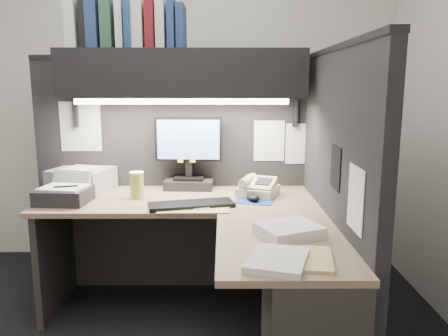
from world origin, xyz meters
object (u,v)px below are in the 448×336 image
at_px(overhead_shelf, 183,74).
at_px(keyboard, 191,205).
at_px(telephone, 258,188).
at_px(notebook_stack, 64,196).
at_px(monitor, 189,161).
at_px(desk, 232,279).
at_px(coffee_cup, 137,186).
at_px(printer, 82,179).

distance_m(overhead_shelf, keyboard, 0.85).
relative_size(keyboard, telephone, 2.07).
height_order(keyboard, telephone, telephone).
xyz_separation_m(telephone, notebook_stack, (-1.19, -0.18, -0.00)).
bearing_deg(telephone, monitor, 179.11).
bearing_deg(monitor, telephone, -19.46).
height_order(desk, keyboard, keyboard).
xyz_separation_m(desk, notebook_stack, (-1.00, 0.45, 0.33)).
distance_m(coffee_cup, notebook_stack, 0.44).
xyz_separation_m(desk, monitor, (-0.28, 0.82, 0.48)).
xyz_separation_m(telephone, printer, (-1.18, 0.16, 0.03)).
distance_m(keyboard, telephone, 0.49).
distance_m(overhead_shelf, monitor, 0.58).
xyz_separation_m(overhead_shelf, keyboard, (0.07, -0.39, -0.76)).
bearing_deg(telephone, overhead_shelf, -172.82).
bearing_deg(keyboard, coffee_cup, 136.58).
relative_size(desk, keyboard, 3.43).
height_order(desk, notebook_stack, notebook_stack).
bearing_deg(telephone, printer, -165.72).
distance_m(monitor, notebook_stack, 0.83).
xyz_separation_m(overhead_shelf, notebook_stack, (-0.70, -0.30, -0.73)).
bearing_deg(desk, printer, 141.98).
distance_m(desk, printer, 1.32).
bearing_deg(notebook_stack, printer, 89.55).
bearing_deg(keyboard, monitor, 82.24).
bearing_deg(keyboard, overhead_shelf, 86.48).
bearing_deg(telephone, coffee_cup, -153.67).
distance_m(printer, notebook_stack, 0.33).
bearing_deg(printer, coffee_cup, -12.09).
bearing_deg(overhead_shelf, monitor, 71.29).
relative_size(desk, printer, 4.62).
xyz_separation_m(overhead_shelf, coffee_cup, (-0.29, -0.19, -0.69)).
distance_m(monitor, printer, 0.73).
bearing_deg(desk, monitor, 108.76).
bearing_deg(desk, overhead_shelf, 111.79).
bearing_deg(coffee_cup, printer, 152.41).
relative_size(keyboard, notebook_stack, 1.68).
xyz_separation_m(monitor, coffee_cup, (-0.31, -0.25, -0.12)).
height_order(monitor, notebook_stack, monitor).
xyz_separation_m(desk, coffee_cup, (-0.59, 0.57, 0.37)).
relative_size(desk, notebook_stack, 5.75).
bearing_deg(coffee_cup, desk, -43.99).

